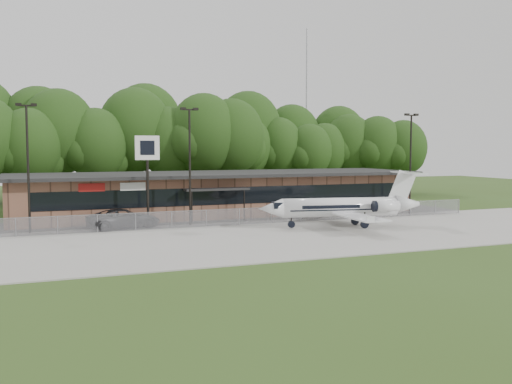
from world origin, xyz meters
name	(u,v)px	position (x,y,z in m)	size (l,w,h in m)	color
ground	(335,255)	(0.00, 0.00, 0.00)	(160.00, 160.00, 0.00)	#344C1B
apron	(283,236)	(0.00, 8.00, 0.04)	(64.00, 18.00, 0.08)	#9E9B93
parking_lot	(233,219)	(0.00, 19.50, 0.03)	(50.00, 9.00, 0.06)	#383835
terminal	(219,193)	(0.00, 23.94, 2.18)	(41.00, 11.65, 4.30)	brown
fence	(250,216)	(0.00, 15.00, 0.78)	(46.00, 0.04, 1.52)	gray
treeline	(176,142)	(0.00, 42.00, 7.50)	(72.00, 12.00, 15.00)	#1C3A12
radio_mast	(306,111)	(22.00, 48.00, 12.50)	(0.20, 0.20, 25.00)	gray
light_pole_left	(28,158)	(-18.00, 16.50, 5.98)	(1.55, 0.30, 10.23)	black
light_pole_mid	(190,157)	(-5.00, 16.50, 5.98)	(1.55, 0.30, 10.23)	black
light_pole_right	(411,156)	(18.00, 16.50, 5.98)	(1.55, 0.30, 10.23)	black
business_jet	(345,208)	(6.88, 10.37, 1.72)	(14.29, 12.82, 4.82)	white
suv	(124,219)	(-10.65, 16.78, 0.84)	(2.78, 6.02, 1.67)	#2F2E31
pole_sign	(147,157)	(-8.61, 16.80, 5.97)	(2.05, 0.31, 7.81)	black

